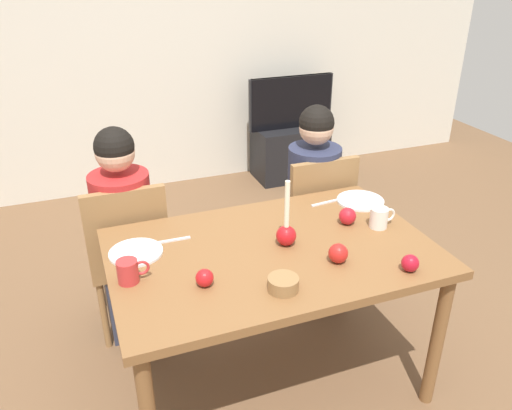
% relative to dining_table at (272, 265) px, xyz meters
% --- Properties ---
extents(ground_plane, '(7.68, 7.68, 0.00)m').
position_rel_dining_table_xyz_m(ground_plane, '(0.00, 0.00, -0.67)').
color(ground_plane, brown).
extents(back_wall, '(6.40, 0.10, 2.60)m').
position_rel_dining_table_xyz_m(back_wall, '(0.00, 2.60, 0.63)').
color(back_wall, beige).
rests_on(back_wall, ground).
extents(dining_table, '(1.40, 0.90, 0.75)m').
position_rel_dining_table_xyz_m(dining_table, '(0.00, 0.00, 0.00)').
color(dining_table, brown).
rests_on(dining_table, ground).
extents(chair_left, '(0.40, 0.40, 0.90)m').
position_rel_dining_table_xyz_m(chair_left, '(-0.56, 0.61, -0.15)').
color(chair_left, olive).
rests_on(chair_left, ground).
extents(chair_right, '(0.40, 0.40, 0.90)m').
position_rel_dining_table_xyz_m(chair_right, '(0.52, 0.61, -0.15)').
color(chair_right, olive).
rests_on(chair_right, ground).
extents(person_left_child, '(0.30, 0.30, 1.17)m').
position_rel_dining_table_xyz_m(person_left_child, '(-0.56, 0.64, -0.10)').
color(person_left_child, '#33384C').
rests_on(person_left_child, ground).
extents(person_right_child, '(0.30, 0.30, 1.17)m').
position_rel_dining_table_xyz_m(person_right_child, '(0.52, 0.64, -0.10)').
color(person_right_child, '#33384C').
rests_on(person_right_child, ground).
extents(tv_stand, '(0.64, 0.40, 0.48)m').
position_rel_dining_table_xyz_m(tv_stand, '(1.13, 2.30, -0.43)').
color(tv_stand, black).
rests_on(tv_stand, ground).
extents(tv, '(0.79, 0.05, 0.46)m').
position_rel_dining_table_xyz_m(tv, '(1.13, 2.30, 0.04)').
color(tv, black).
rests_on(tv, tv_stand).
extents(candle_centerpiece, '(0.09, 0.09, 0.31)m').
position_rel_dining_table_xyz_m(candle_centerpiece, '(0.07, 0.01, 0.15)').
color(candle_centerpiece, red).
rests_on(candle_centerpiece, dining_table).
extents(plate_left, '(0.23, 0.23, 0.01)m').
position_rel_dining_table_xyz_m(plate_left, '(-0.56, 0.17, 0.09)').
color(plate_left, silver).
rests_on(plate_left, dining_table).
extents(plate_right, '(0.24, 0.24, 0.01)m').
position_rel_dining_table_xyz_m(plate_right, '(0.60, 0.27, 0.09)').
color(plate_right, silver).
rests_on(plate_right, dining_table).
extents(mug_left, '(0.13, 0.08, 0.09)m').
position_rel_dining_table_xyz_m(mug_left, '(-0.62, -0.03, 0.13)').
color(mug_left, '#B72D2D').
rests_on(mug_left, dining_table).
extents(mug_right, '(0.13, 0.08, 0.10)m').
position_rel_dining_table_xyz_m(mug_right, '(0.54, 0.01, 0.13)').
color(mug_right, silver).
rests_on(mug_right, dining_table).
extents(fork_left, '(0.18, 0.02, 0.01)m').
position_rel_dining_table_xyz_m(fork_left, '(-0.40, 0.22, 0.09)').
color(fork_left, silver).
rests_on(fork_left, dining_table).
extents(fork_right, '(0.18, 0.03, 0.01)m').
position_rel_dining_table_xyz_m(fork_right, '(0.43, 0.32, 0.09)').
color(fork_right, silver).
rests_on(fork_right, dining_table).
extents(bowl_walnuts, '(0.12, 0.12, 0.05)m').
position_rel_dining_table_xyz_m(bowl_walnuts, '(-0.08, -0.29, 0.11)').
color(bowl_walnuts, olive).
rests_on(bowl_walnuts, dining_table).
extents(apple_near_candle, '(0.07, 0.07, 0.07)m').
position_rel_dining_table_xyz_m(apple_near_candle, '(0.45, -0.35, 0.12)').
color(apple_near_candle, '#AC1223').
rests_on(apple_near_candle, dining_table).
extents(apple_by_left_plate, '(0.07, 0.07, 0.07)m').
position_rel_dining_table_xyz_m(apple_by_left_plate, '(-0.35, -0.16, 0.12)').
color(apple_by_left_plate, red).
rests_on(apple_by_left_plate, dining_table).
extents(apple_by_right_mug, '(0.08, 0.08, 0.08)m').
position_rel_dining_table_xyz_m(apple_by_right_mug, '(0.42, 0.09, 0.12)').
color(apple_by_right_mug, red).
rests_on(apple_by_right_mug, dining_table).
extents(apple_far_edge, '(0.08, 0.08, 0.08)m').
position_rel_dining_table_xyz_m(apple_far_edge, '(0.22, -0.19, 0.12)').
color(apple_far_edge, red).
rests_on(apple_far_edge, dining_table).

